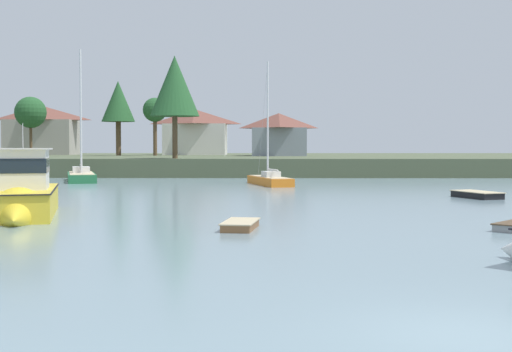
{
  "coord_description": "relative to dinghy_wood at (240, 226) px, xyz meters",
  "views": [
    {
      "loc": [
        -3.6,
        -12.38,
        3.35
      ],
      "look_at": [
        -4.0,
        30.0,
        1.52
      ],
      "focal_mm": 48.88,
      "sensor_mm": 36.0,
      "label": 1
    }
  ],
  "objects": [
    {
      "name": "ground_plane",
      "position": [
        4.5,
        -15.57,
        -0.12
      ],
      "size": [
        400.0,
        400.0,
        0.0
      ],
      "primitive_type": "plane",
      "color": "gray"
    },
    {
      "name": "far_shore_bank",
      "position": [
        4.5,
        74.3,
        0.88
      ],
      "size": [
        165.7,
        59.2,
        2.0
      ],
      "primitive_type": "cube",
      "color": "#4C563D",
      "rests_on": "ground"
    },
    {
      "name": "dinghy_wood",
      "position": [
        0.0,
        0.0,
        0.0
      ],
      "size": [
        1.6,
        2.98,
        0.46
      ],
      "color": "brown",
      "rests_on": "ground"
    },
    {
      "name": "sailboat_orange",
      "position": [
        1.51,
        31.94,
        0.12
      ],
      "size": [
        4.02,
        8.1,
        11.15
      ],
      "color": "orange",
      "rests_on": "ground"
    },
    {
      "name": "sailboat_green",
      "position": [
        -16.37,
        38.01,
        0.15
      ],
      "size": [
        5.01,
        9.83,
        12.9
      ],
      "color": "#236B3D",
      "rests_on": "ground"
    },
    {
      "name": "cruiser_yellow",
      "position": [
        -10.4,
        4.64,
        0.6
      ],
      "size": [
        5.08,
        10.38,
        5.39
      ],
      "color": "gold",
      "rests_on": "ground"
    },
    {
      "name": "dinghy_black",
      "position": [
        14.74,
        16.98,
        0.03
      ],
      "size": [
        2.82,
        3.97,
        0.6
      ],
      "color": "black",
      "rests_on": "ground"
    },
    {
      "name": "shore_tree_center_right",
      "position": [
        -19.47,
        70.16,
        9.41
      ],
      "size": [
        4.68,
        4.68,
        10.5
      ],
      "color": "brown",
      "rests_on": "far_shore_bank"
    },
    {
      "name": "shore_tree_inland_c",
      "position": [
        -8.56,
        47.01,
        9.63
      ],
      "size": [
        5.31,
        5.31,
        11.05
      ],
      "color": "brown",
      "rests_on": "far_shore_bank"
    },
    {
      "name": "shore_tree_center",
      "position": [
        -14.21,
        69.66,
        8.15
      ],
      "size": [
        3.39,
        3.39,
        8.11
      ],
      "color": "brown",
      "rests_on": "far_shore_bank"
    },
    {
      "name": "shore_tree_left_mid",
      "position": [
        -31.66,
        69.54,
        7.91
      ],
      "size": [
        4.4,
        4.4,
        8.26
      ],
      "color": "brown",
      "rests_on": "far_shore_bank"
    },
    {
      "name": "cottage_behind_trees",
      "position": [
        3.11,
        68.88,
        4.94
      ],
      "size": [
        7.88,
        9.53,
        5.9
      ],
      "color": "gray",
      "rests_on": "far_shore_bank"
    },
    {
      "name": "cottage_near_water",
      "position": [
        -9.4,
        78.93,
        5.47
      ],
      "size": [
        10.08,
        7.65,
        6.93
      ],
      "color": "silver",
      "rests_on": "far_shore_bank"
    },
    {
      "name": "cottage_eastern",
      "position": [
        -33.59,
        80.39,
        5.83
      ],
      "size": [
        11.19,
        6.89,
        7.63
      ],
      "color": "#9E998E",
      "rests_on": "far_shore_bank"
    }
  ]
}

